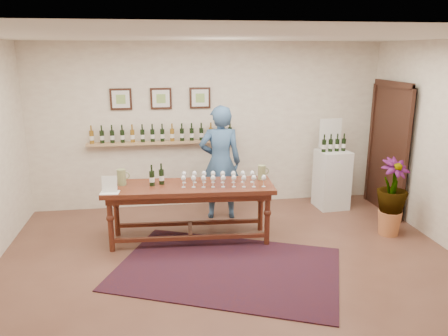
{
  "coord_description": "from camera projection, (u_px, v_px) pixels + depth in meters",
  "views": [
    {
      "loc": [
        -0.87,
        -4.87,
        2.65
      ],
      "look_at": [
        0.0,
        0.8,
        1.1
      ],
      "focal_mm": 35.0,
      "sensor_mm": 36.0,
      "label": 1
    }
  ],
  "objects": [
    {
      "name": "ground",
      "position": [
        234.0,
        269.0,
        5.47
      ],
      "size": [
        6.0,
        6.0,
        0.0
      ],
      "primitive_type": "plane",
      "color": "#543025",
      "rests_on": "ground"
    },
    {
      "name": "room_shell",
      "position": [
        340.0,
        146.0,
        7.26
      ],
      "size": [
        6.0,
        6.0,
        6.0
      ],
      "color": "silver",
      "rests_on": "ground"
    },
    {
      "name": "rug",
      "position": [
        227.0,
        268.0,
        5.47
      ],
      "size": [
        3.21,
        2.73,
        0.01
      ],
      "primitive_type": "cube",
      "rotation": [
        0.0,
        0.0,
        -0.4
      ],
      "color": "#49140D",
      "rests_on": "ground"
    },
    {
      "name": "tasting_table",
      "position": [
        189.0,
        193.0,
        6.13
      ],
      "size": [
        2.39,
        0.89,
        0.83
      ],
      "rotation": [
        0.0,
        0.0,
        -0.06
      ],
      "color": "#451711",
      "rests_on": "ground"
    },
    {
      "name": "table_glasses",
      "position": [
        219.0,
        179.0,
        6.08
      ],
      "size": [
        1.3,
        0.46,
        0.18
      ],
      "primitive_type": null,
      "rotation": [
        0.0,
        0.0,
        -0.13
      ],
      "color": "silver",
      "rests_on": "tasting_table"
    },
    {
      "name": "table_bottles",
      "position": [
        157.0,
        175.0,
        6.06
      ],
      "size": [
        0.3,
        0.21,
        0.3
      ],
      "primitive_type": null,
      "rotation": [
        0.0,
        0.0,
        -0.2
      ],
      "color": "black",
      "rests_on": "tasting_table"
    },
    {
      "name": "pitcher_left",
      "position": [
        122.0,
        177.0,
        6.07
      ],
      "size": [
        0.15,
        0.15,
        0.22
      ],
      "primitive_type": null,
      "rotation": [
        0.0,
        0.0,
        0.03
      ],
      "color": "olive",
      "rests_on": "tasting_table"
    },
    {
      "name": "pitcher_right",
      "position": [
        262.0,
        172.0,
        6.33
      ],
      "size": [
        0.16,
        0.16,
        0.21
      ],
      "primitive_type": null,
      "rotation": [
        0.0,
        0.0,
        -0.2
      ],
      "color": "olive",
      "rests_on": "tasting_table"
    },
    {
      "name": "menu_card",
      "position": [
        109.0,
        184.0,
        5.75
      ],
      "size": [
        0.26,
        0.19,
        0.22
      ],
      "primitive_type": "cube",
      "rotation": [
        0.0,
        0.0,
        -0.08
      ],
      "color": "silver",
      "rests_on": "tasting_table"
    },
    {
      "name": "display_pedestal",
      "position": [
        332.0,
        179.0,
        7.52
      ],
      "size": [
        0.54,
        0.54,
        1.0
      ],
      "primitive_type": "cube",
      "rotation": [
        0.0,
        0.0,
        0.07
      ],
      "color": "silver",
      "rests_on": "ground"
    },
    {
      "name": "pedestal_bottles",
      "position": [
        334.0,
        142.0,
        7.32
      ],
      "size": [
        0.32,
        0.11,
        0.32
      ],
      "primitive_type": null,
      "rotation": [
        0.0,
        0.0,
        0.07
      ],
      "color": "black",
      "rests_on": "display_pedestal"
    },
    {
      "name": "info_sign",
      "position": [
        330.0,
        133.0,
        7.48
      ],
      "size": [
        0.4,
        0.05,
        0.55
      ],
      "primitive_type": "cube",
      "rotation": [
        0.0,
        0.0,
        0.07
      ],
      "color": "silver",
      "rests_on": "display_pedestal"
    },
    {
      "name": "potted_plant",
      "position": [
        392.0,
        197.0,
        6.36
      ],
      "size": [
        0.62,
        0.62,
        1.0
      ],
      "rotation": [
        0.0,
        0.0,
        0.21
      ],
      "color": "#B4683C",
      "rests_on": "ground"
    },
    {
      "name": "person",
      "position": [
        220.0,
        163.0,
        6.96
      ],
      "size": [
        0.7,
        0.49,
        1.84
      ],
      "primitive_type": "imported",
      "rotation": [
        0.0,
        0.0,
        3.06
      ],
      "color": "#33537A",
      "rests_on": "ground"
    }
  ]
}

